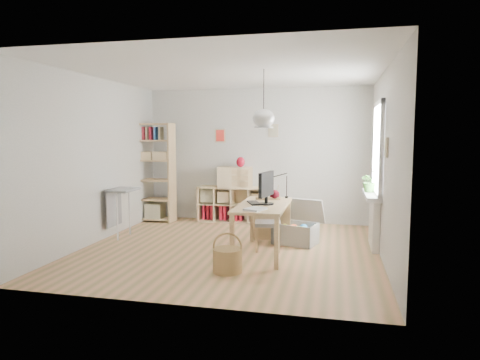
% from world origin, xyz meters
% --- Properties ---
extents(ground, '(4.50, 4.50, 0.00)m').
position_xyz_m(ground, '(0.00, 0.00, 0.00)').
color(ground, tan).
rests_on(ground, ground).
extents(room_shell, '(4.50, 4.50, 4.50)m').
position_xyz_m(room_shell, '(0.55, -0.15, 2.00)').
color(room_shell, white).
rests_on(room_shell, ground).
extents(window_unit, '(0.07, 1.16, 1.46)m').
position_xyz_m(window_unit, '(2.23, 0.60, 1.55)').
color(window_unit, white).
rests_on(window_unit, ground).
extents(radiator, '(0.10, 0.80, 0.80)m').
position_xyz_m(radiator, '(2.19, 0.60, 0.40)').
color(radiator, white).
rests_on(radiator, ground).
extents(windowsill, '(0.22, 1.20, 0.06)m').
position_xyz_m(windowsill, '(2.14, 0.60, 0.83)').
color(windowsill, white).
rests_on(windowsill, radiator).
extents(desk, '(0.70, 1.50, 0.75)m').
position_xyz_m(desk, '(0.55, -0.15, 0.66)').
color(desk, tan).
rests_on(desk, ground).
extents(cube_shelf, '(1.40, 0.38, 0.72)m').
position_xyz_m(cube_shelf, '(-0.47, 2.08, 0.30)').
color(cube_shelf, beige).
rests_on(cube_shelf, ground).
extents(tall_bookshelf, '(0.80, 0.38, 2.00)m').
position_xyz_m(tall_bookshelf, '(-2.04, 1.80, 1.09)').
color(tall_bookshelf, tan).
rests_on(tall_bookshelf, ground).
extents(side_table, '(0.40, 0.55, 0.85)m').
position_xyz_m(side_table, '(-2.04, 0.35, 0.67)').
color(side_table, '#99999C').
rests_on(side_table, ground).
extents(chair, '(0.45, 0.45, 0.80)m').
position_xyz_m(chair, '(0.58, 0.14, 0.45)').
color(chair, '#99999C').
rests_on(chair, ground).
extents(wicker_basket, '(0.38, 0.38, 0.52)m').
position_xyz_m(wicker_basket, '(0.25, -1.10, 0.17)').
color(wicker_basket, olive).
rests_on(wicker_basket, ground).
extents(storage_chest, '(0.85, 0.91, 0.70)m').
position_xyz_m(storage_chest, '(0.99, 0.61, 0.23)').
color(storage_chest, silver).
rests_on(storage_chest, ground).
extents(monitor, '(0.22, 0.55, 0.48)m').
position_xyz_m(monitor, '(0.60, -0.18, 1.02)').
color(monitor, black).
rests_on(monitor, desk).
extents(keyboard, '(0.28, 0.41, 0.02)m').
position_xyz_m(keyboard, '(0.41, -0.13, 0.76)').
color(keyboard, black).
rests_on(keyboard, desk).
extents(task_lamp, '(0.36, 0.13, 0.38)m').
position_xyz_m(task_lamp, '(0.64, 0.47, 1.01)').
color(task_lamp, black).
rests_on(task_lamp, desk).
extents(yarn_ball, '(0.16, 0.16, 0.16)m').
position_xyz_m(yarn_ball, '(0.65, 0.32, 0.83)').
color(yarn_ball, '#4C0A14').
rests_on(yarn_ball, desk).
extents(paper_tray, '(0.31, 0.35, 0.03)m').
position_xyz_m(paper_tray, '(0.53, -0.68, 0.76)').
color(paper_tray, white).
rests_on(paper_tray, desk).
extents(drawer_chest, '(0.76, 0.46, 0.40)m').
position_xyz_m(drawer_chest, '(-0.39, 2.04, 0.92)').
color(drawer_chest, beige).
rests_on(drawer_chest, cube_shelf).
extents(red_vase, '(0.17, 0.17, 0.20)m').
position_xyz_m(red_vase, '(-0.28, 2.04, 1.22)').
color(red_vase, maroon).
rests_on(red_vase, drawer_chest).
extents(potted_plant, '(0.40, 0.37, 0.35)m').
position_xyz_m(potted_plant, '(2.12, 0.74, 1.03)').
color(potted_plant, '#2F5F23').
rests_on(potted_plant, windowsill).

